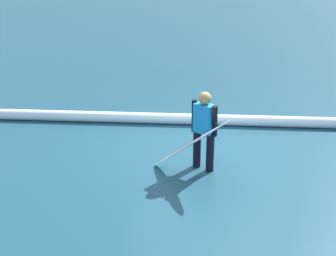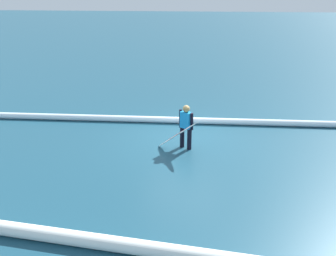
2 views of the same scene
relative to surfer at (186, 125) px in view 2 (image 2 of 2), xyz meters
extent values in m
plane|color=navy|center=(0.18, -0.85, -0.79)|extent=(194.03, 194.03, 0.00)
cylinder|color=black|center=(-0.12, 0.07, -0.45)|extent=(0.14, 0.14, 0.68)
cylinder|color=black|center=(0.12, -0.07, -0.45)|extent=(0.14, 0.14, 0.68)
cube|color=#198CD8|center=(0.00, 0.00, 0.15)|extent=(0.39, 0.34, 0.51)
sphere|color=#A68954|center=(0.00, 0.00, 0.51)|extent=(0.22, 0.22, 0.22)
cylinder|color=black|center=(-0.19, 0.11, 0.15)|extent=(0.09, 0.22, 0.59)
cylinder|color=black|center=(0.19, -0.11, 0.15)|extent=(0.09, 0.11, 0.59)
ellipsoid|color=white|center=(0.20, 0.34, -0.20)|extent=(1.48, 0.90, 1.21)
ellipsoid|color=red|center=(0.20, 0.34, -0.20)|extent=(1.14, 0.61, 0.98)
cylinder|color=white|center=(-1.63, -2.39, -0.67)|extent=(24.55, 1.97, 0.24)
cylinder|color=white|center=(-0.22, 4.97, -0.64)|extent=(20.43, 1.42, 0.30)
camera|label=1|loc=(-0.54, 7.79, 2.89)|focal=51.74mm
camera|label=2|loc=(-0.96, 10.06, 3.73)|focal=37.39mm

